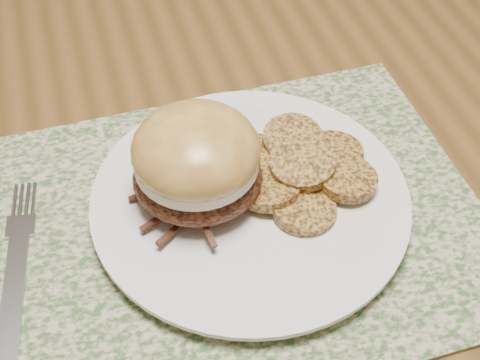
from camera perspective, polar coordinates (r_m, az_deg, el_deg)
The scene contains 6 objects.
dining_table at distance 0.76m, azimuth 15.99°, elevation 0.44°, with size 1.50×0.90×0.75m.
placemat at distance 0.58m, azimuth -1.43°, elevation -3.89°, with size 0.45×0.33×0.00m, color #3C5C2F.
dinner_plate at distance 0.58m, azimuth 0.87°, elevation -1.77°, with size 0.26×0.26×0.02m, color white.
pork_sandwich at distance 0.55m, azimuth -3.73°, elevation 1.60°, with size 0.13×0.13×0.08m.
roasted_potatoes at distance 0.59m, azimuth 5.15°, elevation 0.96°, with size 0.15×0.15×0.03m.
fork at distance 0.57m, azimuth -18.60°, elevation -7.84°, with size 0.05×0.21×0.00m.
Camera 1 is at (-0.34, -0.41, 1.20)m, focal length 50.00 mm.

